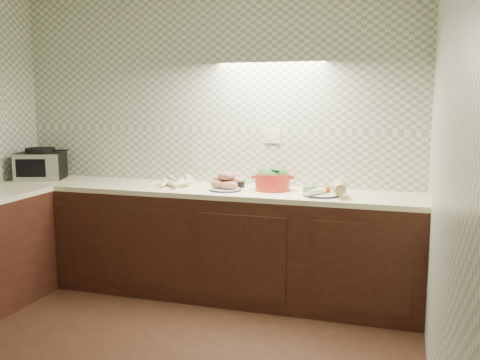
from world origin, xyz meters
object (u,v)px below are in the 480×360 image
(onion_bowl, at_px, (237,183))
(dutch_oven, at_px, (273,179))
(toaster_oven, at_px, (41,165))
(sweet_potato_plate, at_px, (226,183))
(veg_plate, at_px, (329,190))
(parsnip_pile, at_px, (175,183))

(onion_bowl, bearing_deg, dutch_oven, -11.64)
(toaster_oven, bearing_deg, sweet_potato_plate, -22.58)
(toaster_oven, relative_size, veg_plate, 1.40)
(onion_bowl, xyz_separation_m, veg_plate, (0.79, -0.18, 0.01))
(toaster_oven, bearing_deg, parsnip_pile, -21.49)
(parsnip_pile, bearing_deg, toaster_oven, 178.69)
(parsnip_pile, height_order, sweet_potato_plate, sweet_potato_plate)
(sweet_potato_plate, bearing_deg, parsnip_pile, 174.42)
(parsnip_pile, distance_m, veg_plate, 1.29)
(dutch_oven, bearing_deg, onion_bowl, 155.53)
(toaster_oven, height_order, sweet_potato_plate, toaster_oven)
(onion_bowl, relative_size, veg_plate, 0.38)
(sweet_potato_plate, bearing_deg, toaster_oven, 177.60)
(sweet_potato_plate, xyz_separation_m, veg_plate, (0.83, 0.00, -0.01))
(toaster_oven, relative_size, dutch_oven, 1.39)
(toaster_oven, bearing_deg, veg_plate, -21.81)
(toaster_oven, xyz_separation_m, dutch_oven, (2.17, 0.04, -0.04))
(toaster_oven, relative_size, onion_bowl, 3.67)
(sweet_potato_plate, distance_m, dutch_oven, 0.38)
(parsnip_pile, bearing_deg, sweet_potato_plate, -5.58)
(onion_bowl, distance_m, dutch_oven, 0.34)
(parsnip_pile, distance_m, dutch_oven, 0.83)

